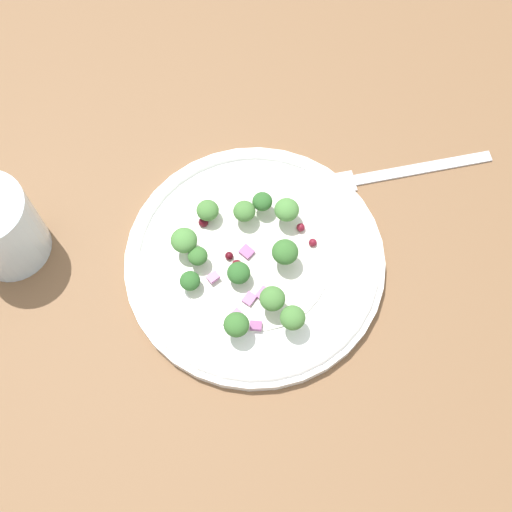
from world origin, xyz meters
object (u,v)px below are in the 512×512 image
object	(u,v)px
plate	(256,263)
broccoli_floret_0	(198,256)
broccoli_floret_2	(262,202)
fork	(396,173)
broccoli_floret_1	(190,281)

from	to	relation	value
plate	broccoli_floret_0	bearing A→B (deg)	-52.94
broccoli_floret_2	fork	world-z (taller)	broccoli_floret_2
broccoli_floret_0	broccoli_floret_1	bearing A→B (deg)	20.69
plate	broccoli_floret_1	xyz separation A→B (cm)	(5.72, -3.56, 1.70)
broccoli_floret_1	fork	size ratio (longest dim) A/B	0.13
broccoli_floret_1	broccoli_floret_2	size ratio (longest dim) A/B	0.98
broccoli_floret_1	broccoli_floret_0	bearing A→B (deg)	-159.31
broccoli_floret_1	broccoli_floret_2	world-z (taller)	broccoli_floret_2
plate	fork	size ratio (longest dim) A/B	1.71
plate	broccoli_floret_2	xyz separation A→B (cm)	(-4.97, -2.85, 2.17)
broccoli_floret_0	broccoli_floret_1	size ratio (longest dim) A/B	0.98
broccoli_floret_0	fork	distance (cm)	23.12
plate	broccoli_floret_1	distance (cm)	6.96
broccoli_floret_0	broccoli_floret_2	world-z (taller)	broccoli_floret_2
plate	broccoli_floret_0	distance (cm)	5.93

